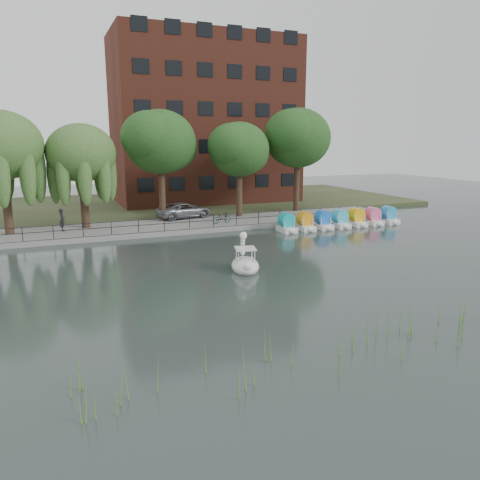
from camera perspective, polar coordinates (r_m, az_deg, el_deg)
ground_plane at (r=25.16m, az=2.43°, el=-4.77°), size 120.00×120.00×0.00m
promenade at (r=39.80m, az=-7.28°, el=1.78°), size 40.00×6.00×0.40m
kerb at (r=37.01m, az=-6.08°, el=1.02°), size 40.00×0.25×0.40m
land_strip at (r=53.28m, az=-11.28°, el=4.26°), size 60.00×22.00×0.36m
railing at (r=37.03m, az=-6.20°, el=2.51°), size 32.00×0.05×1.00m
apartment_building at (r=54.59m, az=-4.24°, el=14.30°), size 20.00×10.07×18.00m
willow_left at (r=38.42m, az=-27.14°, el=10.20°), size 5.88×5.88×9.01m
willow_mid at (r=38.92m, az=-18.81°, el=9.96°), size 5.32×5.32×8.15m
broadleaf_center at (r=40.85m, az=-9.69°, el=11.65°), size 6.00×6.00×9.25m
broadleaf_right at (r=42.52m, az=-0.10°, el=10.93°), size 5.40×5.40×8.32m
broadleaf_far at (r=46.25m, az=7.06°, el=12.20°), size 6.30×6.30×9.71m
minivan at (r=42.28m, az=-6.79°, el=3.77°), size 3.77×6.15×1.59m
bicycle at (r=39.39m, az=-2.25°, el=2.79°), size 0.97×1.81×1.00m
pedestrian at (r=38.37m, az=-20.87°, el=2.48°), size 0.52×0.74×1.98m
swan_boat at (r=26.63m, az=0.62°, el=-2.78°), size 2.15×2.79×2.09m
pedal_boat_row at (r=40.49m, az=12.10°, el=2.37°), size 11.35×1.70×1.40m
reed_bank at (r=18.58m, az=20.94°, el=-9.94°), size 24.00×2.40×1.20m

